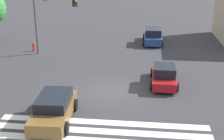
% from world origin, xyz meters
% --- Properties ---
extents(ground_plane, '(111.39, 111.39, 0.00)m').
position_xyz_m(ground_plane, '(0.00, 0.00, 0.00)').
color(ground_plane, '#333338').
extents(traffic_signal_mast, '(5.33, 5.33, 6.40)m').
position_xyz_m(traffic_signal_mast, '(-6.44, 6.44, 4.65)').
color(traffic_signal_mast, '#47474C').
rests_on(traffic_signal_mast, ground_plane).
extents(car_1, '(2.29, 4.56, 1.50)m').
position_xyz_m(car_1, '(-2.74, -4.59, 0.73)').
color(car_1, brown).
rests_on(car_1, ground_plane).
extents(car_2, '(1.99, 4.28, 1.47)m').
position_xyz_m(car_2, '(3.59, 1.56, 0.67)').
color(car_2, maroon).
rests_on(car_2, ground_plane).
extents(car_3, '(2.14, 4.64, 1.67)m').
position_xyz_m(car_3, '(2.91, 13.32, 0.78)').
color(car_3, navy).
rests_on(car_3, ground_plane).
extents(fire_hydrant, '(0.22, 0.22, 0.86)m').
position_xyz_m(fire_hydrant, '(-8.79, 8.91, 0.43)').
color(fire_hydrant, red).
rests_on(fire_hydrant, ground_plane).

